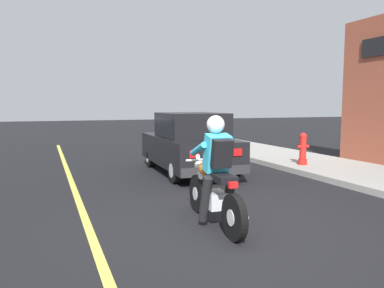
# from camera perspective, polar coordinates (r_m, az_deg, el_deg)

# --- Properties ---
(ground_plane) EXTENTS (80.00, 80.00, 0.00)m
(ground_plane) POSITION_cam_1_polar(r_m,az_deg,el_deg) (5.41, 5.45, -13.14)
(ground_plane) COLOR black
(sidewalk_curb) EXTENTS (2.60, 22.00, 0.14)m
(sidewalk_curb) POSITION_cam_1_polar(r_m,az_deg,el_deg) (10.59, 21.95, -3.70)
(sidewalk_curb) COLOR #9E9B93
(sidewalk_curb) RESTS_ON ground
(lane_stripe) EXTENTS (0.12, 19.80, 0.01)m
(lane_stripe) POSITION_cam_1_polar(r_m,az_deg,el_deg) (7.77, -17.21, -7.44)
(lane_stripe) COLOR #D1C64C
(lane_stripe) RESTS_ON ground
(motorcycle_with_rider) EXTENTS (0.57, 2.02, 1.62)m
(motorcycle_with_rider) POSITION_cam_1_polar(r_m,az_deg,el_deg) (5.50, 3.51, -5.48)
(motorcycle_with_rider) COLOR black
(motorcycle_with_rider) RESTS_ON ground
(car_hatchback) EXTENTS (1.77, 3.83, 1.57)m
(car_hatchback) POSITION_cam_1_polar(r_m,az_deg,el_deg) (9.69, -0.49, 0.02)
(car_hatchback) COLOR black
(car_hatchback) RESTS_ON ground
(fire_hydrant) EXTENTS (0.36, 0.24, 0.88)m
(fire_hydrant) POSITION_cam_1_polar(r_m,az_deg,el_deg) (10.64, 16.54, -0.74)
(fire_hydrant) COLOR red
(fire_hydrant) RESTS_ON sidewalk_curb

